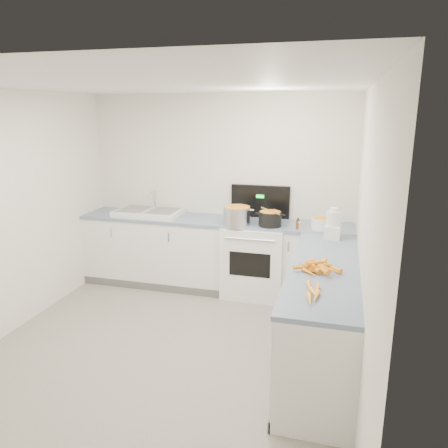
% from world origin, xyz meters
% --- Properties ---
extents(floor, '(3.50, 4.00, 0.00)m').
position_xyz_m(floor, '(0.00, 0.00, 0.00)').
color(floor, gray).
rests_on(floor, ground).
extents(ceiling, '(3.50, 4.00, 0.00)m').
position_xyz_m(ceiling, '(0.00, 0.00, 2.50)').
color(ceiling, silver).
rests_on(ceiling, ground).
extents(wall_back, '(3.50, 0.00, 2.50)m').
position_xyz_m(wall_back, '(0.00, 2.00, 1.25)').
color(wall_back, silver).
rests_on(wall_back, ground).
extents(wall_right, '(0.00, 4.00, 2.50)m').
position_xyz_m(wall_right, '(1.75, 0.00, 1.25)').
color(wall_right, silver).
rests_on(wall_right, ground).
extents(counter_back, '(3.50, 0.62, 0.94)m').
position_xyz_m(counter_back, '(0.00, 1.70, 0.47)').
color(counter_back, white).
rests_on(counter_back, ground).
extents(counter_right, '(0.62, 2.20, 0.94)m').
position_xyz_m(counter_right, '(1.45, 0.30, 0.47)').
color(counter_right, white).
rests_on(counter_right, ground).
extents(stove, '(0.76, 0.65, 1.36)m').
position_xyz_m(stove, '(0.55, 1.69, 0.47)').
color(stove, white).
rests_on(stove, ground).
extents(sink, '(0.86, 0.52, 0.31)m').
position_xyz_m(sink, '(-0.90, 1.70, 0.98)').
color(sink, white).
rests_on(sink, counter_back).
extents(steel_pot, '(0.40, 0.40, 0.24)m').
position_xyz_m(steel_pot, '(0.35, 1.51, 1.04)').
color(steel_pot, silver).
rests_on(steel_pot, stove).
extents(black_pot, '(0.30, 0.30, 0.20)m').
position_xyz_m(black_pot, '(0.75, 1.56, 1.02)').
color(black_pot, black).
rests_on(black_pot, stove).
extents(wooden_spoon, '(0.28, 0.33, 0.02)m').
position_xyz_m(wooden_spoon, '(0.75, 1.56, 1.13)').
color(wooden_spoon, '#AD7A47').
rests_on(wooden_spoon, black_pot).
extents(mixing_bowl, '(0.32, 0.32, 0.12)m').
position_xyz_m(mixing_bowl, '(1.37, 1.60, 1.00)').
color(mixing_bowl, white).
rests_on(mixing_bowl, counter_back).
extents(extract_bottle, '(0.04, 0.04, 0.11)m').
position_xyz_m(extract_bottle, '(1.09, 1.51, 0.99)').
color(extract_bottle, '#593319').
rests_on(extract_bottle, counter_back).
extents(spice_jar, '(0.05, 0.05, 0.08)m').
position_xyz_m(spice_jar, '(1.10, 1.51, 0.98)').
color(spice_jar, '#E5B266').
rests_on(spice_jar, counter_back).
extents(food_processor, '(0.18, 0.21, 0.34)m').
position_xyz_m(food_processor, '(1.49, 1.22, 1.08)').
color(food_processor, white).
rests_on(food_processor, counter_right).
extents(carrot_pile, '(0.42, 0.42, 0.09)m').
position_xyz_m(carrot_pile, '(1.38, 0.19, 0.97)').
color(carrot_pile, orange).
rests_on(carrot_pile, counter_right).
extents(peeled_carrots, '(0.13, 0.42, 0.04)m').
position_xyz_m(peeled_carrots, '(1.39, -0.37, 0.96)').
color(peeled_carrots, '#FF9D26').
rests_on(peeled_carrots, counter_right).
extents(peelings, '(0.24, 0.26, 0.01)m').
position_xyz_m(peelings, '(-1.11, 1.68, 1.02)').
color(peelings, tan).
rests_on(peelings, sink).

